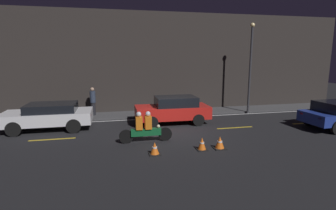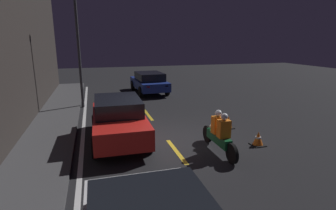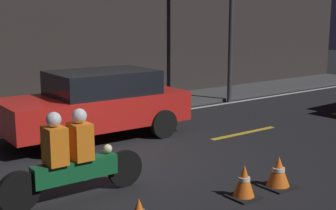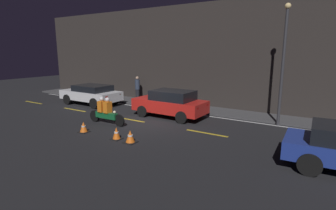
{
  "view_description": "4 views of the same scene",
  "coord_description": "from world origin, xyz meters",
  "px_view_note": "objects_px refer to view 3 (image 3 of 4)",
  "views": [
    {
      "loc": [
        -2.88,
        -12.25,
        3.7
      ],
      "look_at": [
        -0.01,
        0.46,
        1.28
      ],
      "focal_mm": 28.0,
      "sensor_mm": 36.0,
      "label": 1
    },
    {
      "loc": [
        -8.51,
        2.44,
        3.48
      ],
      "look_at": [
        0.17,
        -0.05,
        1.27
      ],
      "focal_mm": 28.0,
      "sensor_mm": 36.0,
      "label": 2
    },
    {
      "loc": [
        -4.25,
        -7.44,
        2.72
      ],
      "look_at": [
        1.22,
        -0.08,
        0.95
      ],
      "focal_mm": 50.0,
      "sensor_mm": 36.0,
      "label": 3
    },
    {
      "loc": [
        8.05,
        -10.44,
        3.6
      ],
      "look_at": [
        1.71,
        -0.4,
        1.17
      ],
      "focal_mm": 28.0,
      "sensor_mm": 36.0,
      "label": 4
    }
  ],
  "objects_px": {
    "traffic_cone_mid": "(244,182)",
    "traffic_cone_far": "(278,172)",
    "taxi_red": "(97,103)",
    "motorcycle": "(71,159)"
  },
  "relations": [
    {
      "from": "taxi_red",
      "to": "traffic_cone_far",
      "type": "distance_m",
      "value": 4.56
    },
    {
      "from": "motorcycle",
      "to": "traffic_cone_far",
      "type": "distance_m",
      "value": 3.26
    },
    {
      "from": "taxi_red",
      "to": "motorcycle",
      "type": "xyz_separation_m",
      "value": [
        -2.01,
        -2.96,
        -0.16
      ]
    },
    {
      "from": "traffic_cone_far",
      "to": "motorcycle",
      "type": "bearing_deg",
      "value": 152.58
    },
    {
      "from": "motorcycle",
      "to": "traffic_cone_mid",
      "type": "xyz_separation_m",
      "value": [
        2.11,
        -1.48,
        -0.39
      ]
    },
    {
      "from": "traffic_cone_mid",
      "to": "traffic_cone_far",
      "type": "xyz_separation_m",
      "value": [
        0.76,
        -0.01,
        -0.0
      ]
    },
    {
      "from": "motorcycle",
      "to": "traffic_cone_mid",
      "type": "height_order",
      "value": "motorcycle"
    },
    {
      "from": "motorcycle",
      "to": "traffic_cone_mid",
      "type": "distance_m",
      "value": 2.61
    },
    {
      "from": "traffic_cone_mid",
      "to": "traffic_cone_far",
      "type": "relative_size",
      "value": 1.01
    },
    {
      "from": "taxi_red",
      "to": "traffic_cone_mid",
      "type": "relative_size",
      "value": 7.95
    }
  ]
}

